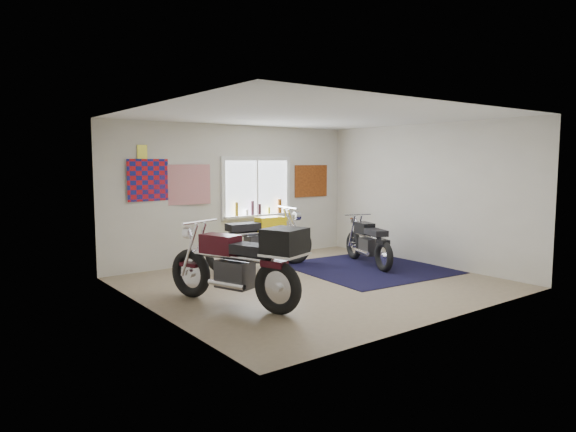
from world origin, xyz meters
TOP-DOWN VIEW (x-y plane):
  - ground at (0.00, 0.00)m, footprint 5.50×5.50m
  - room_shell at (0.00, 0.00)m, footprint 5.50×5.50m
  - navy_rug at (1.53, 0.30)m, footprint 2.70×2.79m
  - window_assembly at (0.50, 2.47)m, footprint 1.66×0.17m
  - oil_bottles at (0.55, 2.40)m, footprint 1.13×0.09m
  - flag_display at (-1.90, 2.48)m, footprint 1.60×0.10m
  - triumph_poster at (1.95, 2.48)m, footprint 0.90×0.03m
  - yellow_triumph at (-0.05, 1.50)m, footprint 2.25×0.67m
  - black_chrome_bike at (1.75, 0.51)m, footprint 0.79×1.79m
  - maroon_tourer at (-1.69, -0.48)m, footprint 1.13×2.22m

SIDE VIEW (x-z plane):
  - ground at x=0.00m, z-range 0.00..0.00m
  - navy_rug at x=1.53m, z-range 0.00..0.01m
  - black_chrome_bike at x=1.75m, z-range -0.06..0.90m
  - yellow_triumph at x=-0.05m, z-range -0.07..1.06m
  - maroon_tourer at x=-1.69m, z-range 0.02..1.17m
  - oil_bottles at x=0.55m, z-range 0.88..1.18m
  - window_assembly at x=0.50m, z-range 0.74..2.00m
  - triumph_poster at x=1.95m, z-range 1.20..1.90m
  - room_shell at x=0.00m, z-range -1.11..4.39m
  - flag_display at x=-1.90m, z-range 1.56..2.73m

